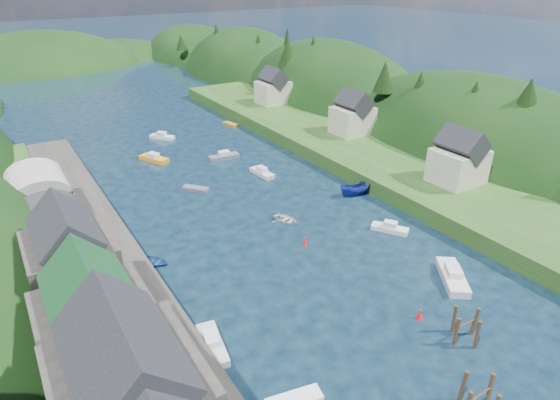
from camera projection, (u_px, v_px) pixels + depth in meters
ground at (210, 172)px, 78.65m from camera, size 600.00×600.00×0.00m
hillside_right at (329, 131)px, 122.47m from camera, size 36.00×245.56×48.00m
far_hills at (77, 90)px, 177.83m from camera, size 103.00×68.00×44.00m
hill_trees at (177, 88)px, 85.74m from camera, size 89.39×148.45×12.46m
quay_left at (111, 321)px, 43.98m from camera, size 12.00×110.00×2.00m
terrace_left_grass at (28, 348)px, 40.51m from camera, size 12.00×110.00×2.50m
quayside_buildings at (119, 379)px, 30.03m from camera, size 8.00×35.84×12.90m
boat_sheds at (46, 208)px, 55.50m from camera, size 7.00×21.00×7.50m
terrace_right at (363, 155)px, 82.56m from camera, size 16.00×120.00×2.40m
right_bank_cottages at (347, 116)px, 88.25m from camera, size 9.00×59.24×8.41m
piling_cluster_far at (465, 329)px, 42.61m from camera, size 3.02×2.84×3.70m
channel_buoy_near at (420, 315)px, 45.57m from camera, size 0.70×0.70×1.10m
channel_buoy_far at (305, 241)px, 57.83m from camera, size 0.70×0.70×1.10m
moored_boats at (297, 242)px, 57.45m from camera, size 36.68×87.09×2.18m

